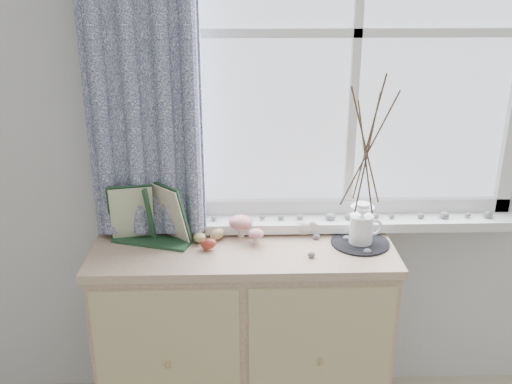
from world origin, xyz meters
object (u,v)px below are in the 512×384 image
(toadstool_cluster, at_px, (245,226))
(sideboard, at_px, (244,337))
(botanical_book, at_px, (149,216))
(twig_pitcher, at_px, (367,147))

(toadstool_cluster, bearing_deg, sideboard, -95.15)
(botanical_book, relative_size, twig_pitcher, 0.52)
(botanical_book, bearing_deg, twig_pitcher, 16.92)
(sideboard, relative_size, toadstool_cluster, 7.86)
(twig_pitcher, bearing_deg, toadstool_cluster, 162.14)
(toadstool_cluster, distance_m, twig_pitcher, 0.58)
(sideboard, bearing_deg, botanical_book, 176.64)
(botanical_book, bearing_deg, sideboard, 13.94)
(sideboard, relative_size, botanical_book, 3.27)
(toadstool_cluster, bearing_deg, twig_pitcher, -8.00)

